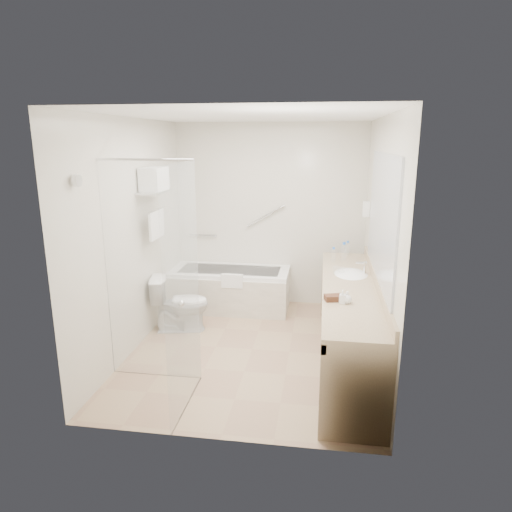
# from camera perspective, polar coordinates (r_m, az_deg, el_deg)

# --- Properties ---
(floor) EXTENTS (3.20, 3.20, 0.00)m
(floor) POSITION_cam_1_polar(r_m,az_deg,el_deg) (5.20, -0.49, -11.57)
(floor) COLOR tan
(floor) RESTS_ON ground
(ceiling) EXTENTS (2.60, 3.20, 0.10)m
(ceiling) POSITION_cam_1_polar(r_m,az_deg,el_deg) (4.68, -0.56, 17.15)
(ceiling) COLOR white
(ceiling) RESTS_ON wall_back
(wall_back) EXTENTS (2.60, 0.10, 2.50)m
(wall_back) POSITION_cam_1_polar(r_m,az_deg,el_deg) (6.34, 1.73, 5.08)
(wall_back) COLOR beige
(wall_back) RESTS_ON ground
(wall_front) EXTENTS (2.60, 0.10, 2.50)m
(wall_front) POSITION_cam_1_polar(r_m,az_deg,el_deg) (3.27, -4.89, -3.95)
(wall_front) COLOR beige
(wall_front) RESTS_ON ground
(wall_left) EXTENTS (0.10, 3.20, 2.50)m
(wall_left) POSITION_cam_1_polar(r_m,az_deg,el_deg) (5.14, -15.00, 2.40)
(wall_left) COLOR beige
(wall_left) RESTS_ON ground
(wall_right) EXTENTS (0.10, 3.20, 2.50)m
(wall_right) POSITION_cam_1_polar(r_m,az_deg,el_deg) (4.76, 15.12, 1.46)
(wall_right) COLOR beige
(wall_right) RESTS_ON ground
(bathtub) EXTENTS (1.60, 0.73, 0.59)m
(bathtub) POSITION_cam_1_polar(r_m,az_deg,el_deg) (6.31, -3.25, -4.12)
(bathtub) COLOR white
(bathtub) RESTS_ON floor
(grab_bar_short) EXTENTS (0.40, 0.03, 0.03)m
(grab_bar_short) POSITION_cam_1_polar(r_m,az_deg,el_deg) (6.54, -6.65, 2.60)
(grab_bar_short) COLOR silver
(grab_bar_short) RESTS_ON wall_back
(grab_bar_long) EXTENTS (0.53, 0.03, 0.33)m
(grab_bar_long) POSITION_cam_1_polar(r_m,az_deg,el_deg) (6.31, 1.23, 5.04)
(grab_bar_long) COLOR silver
(grab_bar_long) RESTS_ON wall_back
(shower_enclosure) EXTENTS (0.96, 0.91, 2.11)m
(shower_enclosure) POSITION_cam_1_polar(r_m,az_deg,el_deg) (4.11, -11.27, -2.99)
(shower_enclosure) COLOR silver
(shower_enclosure) RESTS_ON floor
(towel_shelf) EXTENTS (0.24, 0.55, 0.81)m
(towel_shelf) POSITION_cam_1_polar(r_m,az_deg,el_deg) (5.34, -12.57, 8.45)
(towel_shelf) COLOR silver
(towel_shelf) RESTS_ON wall_left
(vanity_counter) EXTENTS (0.55, 2.70, 0.95)m
(vanity_counter) POSITION_cam_1_polar(r_m,az_deg,el_deg) (4.76, 11.53, -5.98)
(vanity_counter) COLOR tan
(vanity_counter) RESTS_ON floor
(sink) EXTENTS (0.40, 0.52, 0.14)m
(sink) POSITION_cam_1_polar(r_m,az_deg,el_deg) (5.09, 11.76, -2.53)
(sink) COLOR white
(sink) RESTS_ON vanity_counter
(faucet) EXTENTS (0.03, 0.03, 0.14)m
(faucet) POSITION_cam_1_polar(r_m,az_deg,el_deg) (5.07, 13.46, -1.40)
(faucet) COLOR silver
(faucet) RESTS_ON vanity_counter
(mirror) EXTENTS (0.02, 2.00, 1.20)m
(mirror) POSITION_cam_1_polar(r_m,az_deg,el_deg) (4.56, 15.45, 4.72)
(mirror) COLOR #A8ACB4
(mirror) RESTS_ON wall_right
(hairdryer_unit) EXTENTS (0.08, 0.10, 0.18)m
(hairdryer_unit) POSITION_cam_1_polar(r_m,az_deg,el_deg) (5.75, 13.61, 5.74)
(hairdryer_unit) COLOR silver
(hairdryer_unit) RESTS_ON wall_right
(toilet) EXTENTS (0.75, 0.52, 0.67)m
(toilet) POSITION_cam_1_polar(r_m,az_deg,el_deg) (5.65, -9.46, -5.92)
(toilet) COLOR white
(toilet) RESTS_ON floor
(amenity_basket) EXTENTS (0.18, 0.14, 0.05)m
(amenity_basket) POSITION_cam_1_polar(r_m,az_deg,el_deg) (4.22, 9.66, -5.17)
(amenity_basket) COLOR #4C2D1B
(amenity_basket) RESTS_ON vanity_counter
(soap_bottle_a) EXTENTS (0.07, 0.13, 0.06)m
(soap_bottle_a) POSITION_cam_1_polar(r_m,az_deg,el_deg) (4.17, 10.74, -5.46)
(soap_bottle_a) COLOR silver
(soap_bottle_a) RESTS_ON vanity_counter
(soap_bottle_b) EXTENTS (0.12, 0.14, 0.09)m
(soap_bottle_b) POSITION_cam_1_polar(r_m,az_deg,el_deg) (4.17, 11.30, -5.26)
(soap_bottle_b) COLOR silver
(soap_bottle_b) RESTS_ON vanity_counter
(water_bottle_left) EXTENTS (0.06, 0.06, 0.18)m
(water_bottle_left) POSITION_cam_1_polar(r_m,az_deg,el_deg) (5.51, 9.65, 0.09)
(water_bottle_left) COLOR silver
(water_bottle_left) RESTS_ON vanity_counter
(water_bottle_mid) EXTENTS (0.07, 0.07, 0.22)m
(water_bottle_mid) POSITION_cam_1_polar(r_m,az_deg,el_deg) (5.62, 10.92, 0.51)
(water_bottle_mid) COLOR silver
(water_bottle_mid) RESTS_ON vanity_counter
(water_bottle_right) EXTENTS (0.06, 0.06, 0.18)m
(water_bottle_right) POSITION_cam_1_polar(r_m,az_deg,el_deg) (5.88, 11.36, 0.92)
(water_bottle_right) COLOR silver
(water_bottle_right) RESTS_ON vanity_counter
(drinking_glass_near) EXTENTS (0.08, 0.08, 0.09)m
(drinking_glass_near) POSITION_cam_1_polar(r_m,az_deg,el_deg) (5.02, 9.99, -1.79)
(drinking_glass_near) COLOR silver
(drinking_glass_near) RESTS_ON vanity_counter
(drinking_glass_far) EXTENTS (0.07, 0.07, 0.08)m
(drinking_glass_far) POSITION_cam_1_polar(r_m,az_deg,el_deg) (5.02, 10.66, -1.89)
(drinking_glass_far) COLOR silver
(drinking_glass_far) RESTS_ON vanity_counter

